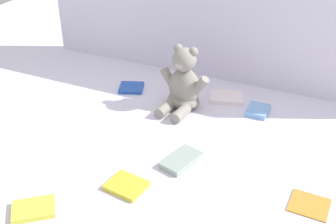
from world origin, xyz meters
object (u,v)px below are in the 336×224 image
book_case_4 (34,209)px  book_case_6 (258,111)px  book_case_0 (131,88)px  book_case_5 (226,97)px  book_case_2 (181,160)px  book_case_1 (127,186)px  book_case_3 (309,204)px  teddy_bear (183,86)px

book_case_4 → book_case_6: bearing=-68.2°
book_case_0 → book_case_5: size_ratio=0.75×
book_case_0 → book_case_5: bearing=82.5°
book_case_4 → book_case_6: (0.43, 0.77, 0.00)m
book_case_2 → book_case_4: 0.46m
book_case_1 → book_case_3: book_case_1 is taller
book_case_2 → book_case_6: bearing=-94.8°
book_case_0 → book_case_6: (0.52, 0.03, 0.00)m
book_case_3 → book_case_5: size_ratio=0.84×
teddy_bear → book_case_4: size_ratio=2.16×
book_case_3 → book_case_2: bearing=-92.6°
book_case_3 → book_case_5: (-0.40, 0.48, 0.00)m
teddy_bear → book_case_6: size_ratio=2.60×
book_case_2 → book_case_5: 0.45m
book_case_6 → teddy_bear: bearing=-164.7°
book_case_1 → book_case_6: (0.24, 0.57, 0.00)m
teddy_bear → book_case_4: bearing=-96.6°
book_case_0 → book_case_4: 0.74m
book_case_3 → book_case_4: 0.76m
teddy_bear → book_case_1: bearing=-80.5°
book_case_2 → book_case_5: book_case_2 is taller
book_case_1 → book_case_4: book_case_4 is taller
book_case_0 → book_case_1: 0.61m
book_case_0 → book_case_6: bearing=73.2°
book_case_2 → book_case_6: (0.14, 0.40, -0.00)m
book_case_1 → book_case_2: bearing=158.0°
teddy_bear → book_case_3: (0.53, -0.35, -0.09)m
book_case_3 → book_case_0: bearing=-115.2°
teddy_bear → book_case_2: bearing=-62.2°
book_case_0 → book_case_6: book_case_6 is taller
book_case_5 → book_case_2: bearing=162.7°
book_case_2 → book_case_4: (-0.28, -0.37, -0.00)m
teddy_bear → book_case_2: teddy_bear is taller
book_case_1 → book_case_5: bearing=178.4°
teddy_bear → book_case_0: (-0.25, 0.04, -0.08)m
teddy_bear → book_case_5: teddy_bear is taller
book_case_4 → book_case_5: book_case_4 is taller
teddy_bear → book_case_2: size_ratio=1.83×
book_case_6 → book_case_4: bearing=-119.3°
book_case_3 → book_case_4: book_case_4 is taller
book_case_0 → book_case_2: (0.38, -0.37, 0.00)m
book_case_2 → book_case_1: bearing=75.5°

